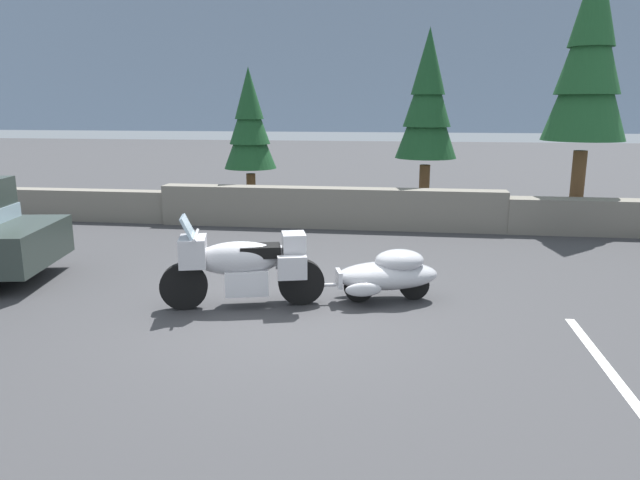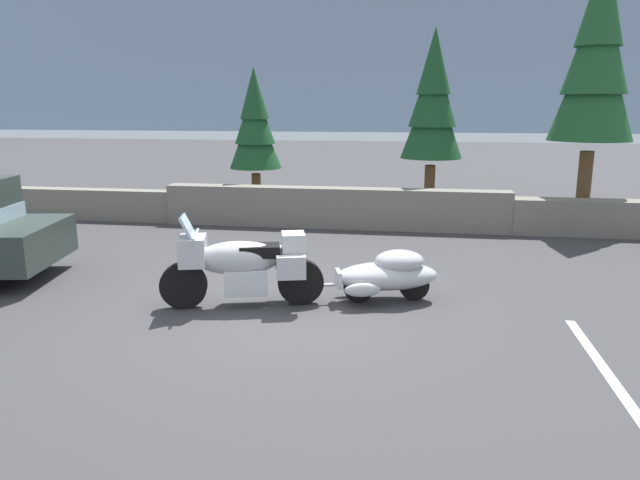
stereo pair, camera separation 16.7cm
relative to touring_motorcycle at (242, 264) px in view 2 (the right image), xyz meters
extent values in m
plane|color=#38383A|center=(0.54, -0.21, -0.62)|extent=(80.00, 80.00, 0.00)
cube|color=slate|center=(-7.46, 5.75, -0.24)|extent=(8.00, 0.45, 0.76)
cube|color=slate|center=(0.54, 5.70, -0.15)|extent=(8.00, 0.50, 0.94)
cube|color=#7F93AD|center=(0.54, 95.74, 7.38)|extent=(240.00, 80.00, 16.00)
cylinder|color=black|center=(-0.79, -0.22, -0.29)|extent=(0.67, 0.31, 0.66)
cylinder|color=black|center=(0.80, 0.22, -0.29)|extent=(0.67, 0.31, 0.66)
cube|color=silver|center=(0.05, 0.01, -0.24)|extent=(0.69, 0.58, 0.36)
ellipsoid|color=#B2B2B7|center=(-0.04, -0.01, 0.09)|extent=(1.27, 0.74, 0.48)
cube|color=#B2B2B7|center=(-0.65, -0.18, 0.21)|extent=(0.48, 0.60, 0.40)
cube|color=#9EB7C6|center=(-0.69, -0.19, 0.54)|extent=(0.30, 0.47, 0.34)
cube|color=black|center=(0.25, 0.07, 0.19)|extent=(0.64, 0.49, 0.16)
cube|color=#B2B2B7|center=(0.71, 0.19, 0.29)|extent=(0.41, 0.47, 0.28)
cube|color=#B2B2B7|center=(0.74, -0.11, 0.01)|extent=(0.43, 0.26, 0.32)
cube|color=#B2B2B7|center=(0.58, 0.47, 0.01)|extent=(0.43, 0.26, 0.32)
cylinder|color=silver|center=(-0.60, -0.16, 0.44)|extent=(0.22, 0.69, 0.04)
cylinder|color=silver|center=(-0.74, -0.20, -0.04)|extent=(0.26, 0.13, 0.54)
cylinder|color=black|center=(1.62, 0.44, -0.40)|extent=(0.45, 0.21, 0.44)
cylinder|color=black|center=(2.41, 0.66, -0.40)|extent=(0.45, 0.21, 0.44)
ellipsoid|color=#B2B2B7|center=(2.02, 0.55, -0.24)|extent=(1.63, 1.05, 0.40)
ellipsoid|color=#B2B2B7|center=(2.19, 0.60, -0.02)|extent=(0.84, 0.73, 0.32)
cube|color=silver|center=(1.33, 0.36, -0.26)|extent=(0.14, 0.32, 0.24)
ellipsoid|color=#B2B2B7|center=(1.70, 0.13, -0.34)|extent=(0.54, 0.27, 0.20)
ellipsoid|color=#B2B2B7|center=(1.53, 0.75, -0.34)|extent=(0.54, 0.27, 0.20)
cylinder|color=silver|center=(0.95, 0.26, -0.35)|extent=(0.69, 0.23, 0.05)
cylinder|color=black|center=(-4.43, 1.43, -0.28)|extent=(0.71, 0.33, 0.68)
cylinder|color=brown|center=(6.25, 6.61, 0.27)|extent=(0.31, 0.31, 1.78)
cone|color=#1E5128|center=(6.25, 6.61, 2.80)|extent=(1.83, 1.83, 2.81)
cone|color=#1E5128|center=(6.25, 6.61, 3.65)|extent=(1.42, 1.42, 2.46)
cylinder|color=brown|center=(2.75, 7.30, 0.05)|extent=(0.26, 0.26, 1.34)
cone|color=#194723|center=(2.75, 7.30, 1.95)|extent=(1.52, 1.52, 2.11)
cone|color=#194723|center=(2.75, 7.30, 2.59)|extent=(1.18, 1.18, 1.85)
cone|color=#194723|center=(2.75, 7.30, 3.22)|extent=(0.83, 0.83, 1.59)
cylinder|color=brown|center=(-1.68, 7.03, -0.08)|extent=(0.24, 0.24, 1.08)
cone|color=#194723|center=(-1.68, 7.03, 1.45)|extent=(1.33, 1.33, 1.70)
cone|color=#194723|center=(-1.68, 7.03, 1.96)|extent=(1.03, 1.03, 1.49)
cone|color=#194723|center=(-1.68, 7.03, 2.48)|extent=(0.73, 0.73, 1.28)
cube|color=silver|center=(4.47, -1.71, -0.62)|extent=(0.12, 3.60, 0.01)
camera|label=1|loc=(2.19, -7.76, 2.18)|focal=33.10mm
camera|label=2|loc=(2.35, -7.74, 2.18)|focal=33.10mm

